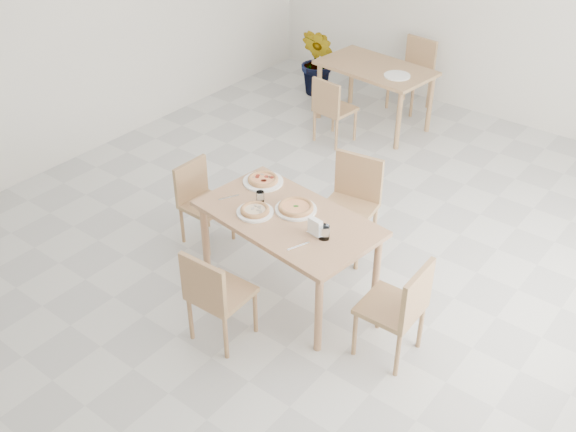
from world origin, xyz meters
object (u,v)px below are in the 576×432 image
Objects in this scene: tumbler_b at (260,197)px; pizza_mushroom at (255,210)px; chair_east at (401,305)px; chair_back_s at (331,106)px; plate_mushroom at (255,212)px; second_table at (375,74)px; chair_south at (214,292)px; plate_margherita at (296,209)px; tumbler_a at (324,232)px; main_table at (288,225)px; potted_plant at (318,62)px; plate_pepperoni at (263,181)px; chair_back_n at (414,69)px; pizza_margherita at (296,207)px; pizza_pepperoni at (263,179)px; chair_north at (352,198)px; plate_empty at (397,76)px; napkin_holder at (315,228)px.

pizza_mushroom is at bearing -63.14° from tumbler_b.
chair_back_s is (-2.37, 2.51, -0.03)m from chair_east.
plate_mushroom is 0.21× the size of second_table.
tumbler_b is at bearing -75.05° from chair_south.
tumbler_a reaches higher than plate_margherita.
tumbler_b is 0.06× the size of second_table.
main_table is at bearing 123.33° from chair_back_s.
chair_south reaches higher than main_table.
plate_pepperoni is at bearing -61.61° from potted_plant.
potted_plant reaches higher than chair_back_n.
chair_east is 2.51× the size of pizza_margherita.
plate_pepperoni is 1.16× the size of pizza_pepperoni.
chair_north is 1.40m from chair_east.
plate_mushroom is (-0.23, -0.13, 0.10)m from main_table.
plate_pepperoni is 0.39× the size of chair_back_n.
plate_margherita is 3.02m from plate_empty.
chair_north is 2.59m from second_table.
tumbler_a is at bearing -2.83° from main_table.
second_table is (-0.66, 2.86, -0.13)m from pizza_pepperoni.
chair_north reaches higher than tumbler_a.
pizza_mushroom is (0.00, 0.00, 0.02)m from plate_mushroom.
chair_back_s is (-1.27, 2.31, -0.30)m from plate_margherita.
main_table is 4.57× the size of plate_margherita.
tumbler_a is at bearing -21.08° from plate_pepperoni.
chair_back_n reaches higher than pizza_mushroom.
tumbler_b is 3.02m from plate_empty.
tumbler_b is (-0.71, 0.10, -0.01)m from tumbler_a.
pizza_mushroom is at bearing -61.15° from potted_plant.
chair_back_s reaches higher than plate_mushroom.
plate_empty reaches higher than second_table.
napkin_holder is 0.15× the size of potted_plant.
plate_empty is (-0.48, 2.99, -0.03)m from tumbler_b.
chair_back_s is at bearing 124.23° from main_table.
napkin_holder reaches higher than plate_mushroom.
chair_back_n is at bearing 101.28° from plate_mushroom.
pizza_margherita is 0.38× the size of chair_back_n.
plate_empty is (0.25, -0.89, 0.25)m from chair_back_n.
pizza_pepperoni is at bearing -83.66° from plate_empty.
pizza_margherita is 3.95m from chair_back_n.
plate_mushroom is at bearing -77.52° from chair_south.
chair_back_n is at bearing 105.21° from pizza_margherita.
napkin_holder is at bearing -54.40° from potted_plant.
tumbler_b is at bearing -69.34° from second_table.
chair_east is 1.37m from plate_mushroom.
napkin_holder is (0.32, -0.18, 0.04)m from pizza_margherita.
chair_south is (-0.05, -0.81, -0.18)m from main_table.
chair_back_n reaches higher than main_table.
second_table is (-0.91, 3.26, -0.10)m from plate_mushroom.
chair_back_s is at bearing -138.42° from chair_east.
pizza_margherita is 0.44m from tumbler_a.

